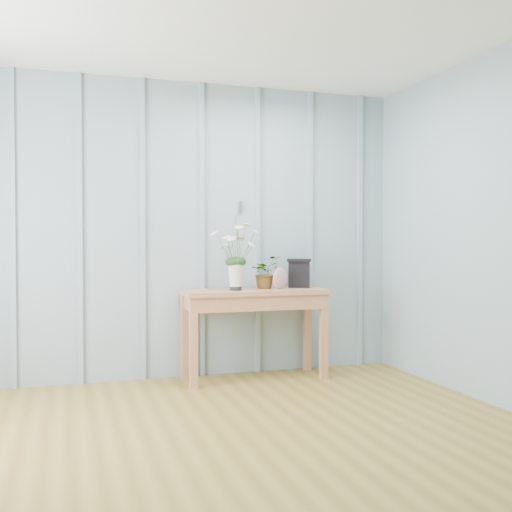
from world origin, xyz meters
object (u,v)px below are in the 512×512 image
object	(u,v)px
sideboard	(254,303)
felt_disc_vessel	(280,278)
daisy_vase	(236,244)
carved_box	(299,273)

from	to	relation	value
sideboard	felt_disc_vessel	distance (m)	0.30
sideboard	daisy_vase	world-z (taller)	daisy_vase
daisy_vase	carved_box	bearing A→B (deg)	11.51
sideboard	daisy_vase	xyz separation A→B (m)	(-0.18, -0.06, 0.49)
sideboard	carved_box	distance (m)	0.50
sideboard	felt_disc_vessel	world-z (taller)	felt_disc_vessel
carved_box	sideboard	bearing A→B (deg)	-171.67
sideboard	daisy_vase	size ratio (longest dim) A/B	2.00
daisy_vase	felt_disc_vessel	distance (m)	0.49
sideboard	felt_disc_vessel	size ratio (longest dim) A/B	6.69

